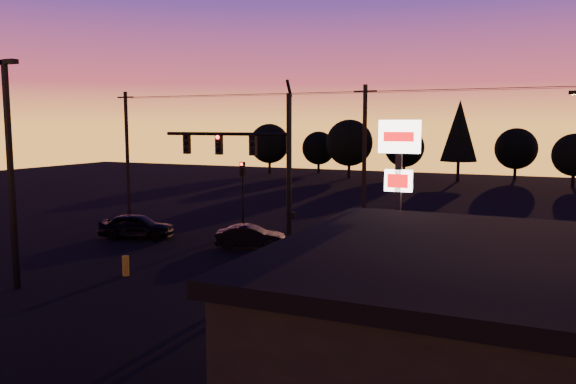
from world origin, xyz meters
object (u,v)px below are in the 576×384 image
(car_mid, at_px, (251,237))
(car_right, at_px, (374,237))
(parking_lot_light, at_px, (10,159))
(car_left, at_px, (137,226))
(suv_parked, at_px, (475,337))
(traffic_signal_mast, at_px, (257,162))
(secondary_signal, at_px, (242,186))
(bollard, at_px, (126,266))
(pylon_sign, at_px, (399,172))

(car_mid, relative_size, car_right, 0.72)
(parking_lot_light, bearing_deg, car_left, 102.21)
(car_mid, xyz_separation_m, suv_parked, (12.62, -10.33, 0.07))
(car_left, relative_size, car_right, 0.82)
(traffic_signal_mast, xyz_separation_m, parking_lot_light, (-7.40, -6.99, 0.33))
(secondary_signal, relative_size, bollard, 4.89)
(secondary_signal, relative_size, suv_parked, 0.87)
(secondary_signal, bearing_deg, suv_parked, -43.04)
(traffic_signal_mast, distance_m, car_mid, 6.05)
(car_left, distance_m, car_mid, 7.34)
(traffic_signal_mast, distance_m, secondary_signal, 9.19)
(secondary_signal, distance_m, parking_lot_light, 14.90)
(pylon_sign, xyz_separation_m, bollard, (-11.78, -1.13, -4.47))
(traffic_signal_mast, height_order, car_right, traffic_signal_mast)
(car_mid, distance_m, car_right, 6.61)
(parking_lot_light, bearing_deg, car_right, 47.43)
(pylon_sign, height_order, bollard, pylon_sign)
(traffic_signal_mast, distance_m, parking_lot_light, 10.19)
(bollard, relative_size, car_right, 0.17)
(parking_lot_light, bearing_deg, pylon_sign, 17.23)
(car_right, bearing_deg, traffic_signal_mast, -23.65)
(traffic_signal_mast, height_order, pylon_sign, traffic_signal_mast)
(pylon_sign, xyz_separation_m, car_right, (-3.04, 7.98, -4.15))
(car_left, xyz_separation_m, car_right, (13.65, 2.34, 0.03))
(traffic_signal_mast, bearing_deg, pylon_sign, -19.36)
(parking_lot_light, bearing_deg, bollard, 51.04)
(car_mid, bearing_deg, traffic_signal_mast, -167.28)
(pylon_sign, relative_size, car_mid, 1.81)
(bollard, height_order, car_right, car_right)
(bollard, bearing_deg, traffic_signal_mast, 37.76)
(car_mid, bearing_deg, car_right, -92.88)
(parking_lot_light, distance_m, bollard, 6.49)
(secondary_signal, xyz_separation_m, car_left, (-4.69, -4.35, -2.13))
(secondary_signal, height_order, parking_lot_light, parking_lot_light)
(car_mid, height_order, car_right, car_right)
(pylon_sign, bearing_deg, bollard, -174.52)
(pylon_sign, bearing_deg, suv_parked, -52.59)
(car_mid, xyz_separation_m, car_right, (6.33, 1.90, 0.14))
(bollard, bearing_deg, parking_lot_light, -128.96)
(bollard, xyz_separation_m, car_mid, (2.41, 7.21, 0.17))
(suv_parked, bearing_deg, car_mid, 126.21)
(traffic_signal_mast, height_order, car_left, traffic_signal_mast)
(bollard, bearing_deg, car_mid, 71.50)
(pylon_sign, height_order, car_mid, pylon_sign)
(car_right, height_order, suv_parked, car_right)
(traffic_signal_mast, distance_m, car_left, 10.94)
(secondary_signal, distance_m, car_left, 6.74)
(traffic_signal_mast, height_order, suv_parked, traffic_signal_mast)
(car_mid, relative_size, suv_parked, 0.75)
(parking_lot_light, xyz_separation_m, pylon_sign, (14.50, 4.50, -0.36))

